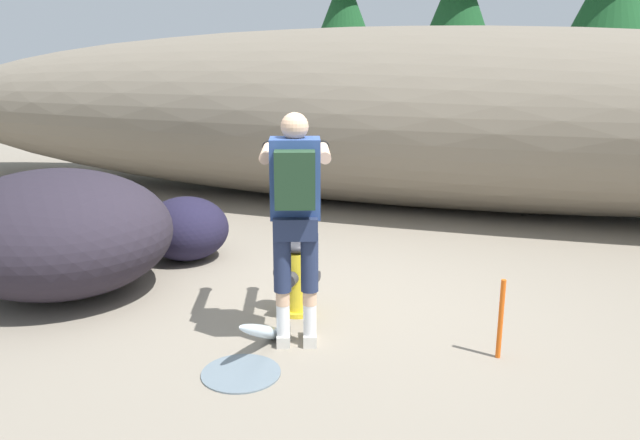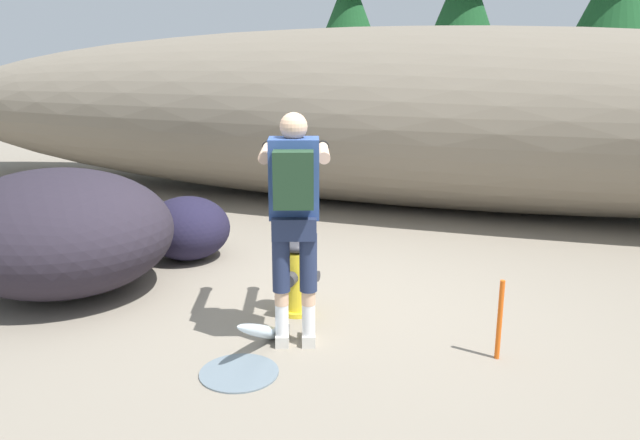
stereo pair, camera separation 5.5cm
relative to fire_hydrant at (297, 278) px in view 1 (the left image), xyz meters
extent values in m
cube|color=gray|center=(0.11, 0.13, -0.33)|extent=(56.00, 56.00, 0.04)
ellipsoid|color=#756B5B|center=(0.11, 4.31, 0.93)|extent=(17.11, 3.20, 2.50)
cylinder|color=yellow|center=(0.00, 0.01, -0.29)|extent=(0.29, 0.29, 0.04)
cylinder|color=yellow|center=(0.00, 0.01, -0.02)|extent=(0.21, 0.21, 0.50)
ellipsoid|color=#333338|center=(0.00, 0.01, 0.28)|extent=(0.23, 0.23, 0.10)
cylinder|color=#333338|center=(0.00, 0.01, 0.35)|extent=(0.06, 0.06, 0.05)
cylinder|color=#333338|center=(-0.15, 0.01, 0.04)|extent=(0.09, 0.09, 0.09)
cylinder|color=#333338|center=(0.15, 0.01, 0.04)|extent=(0.09, 0.09, 0.09)
cylinder|color=#333338|center=(0.00, -0.15, 0.04)|extent=(0.11, 0.09, 0.11)
ellipsoid|color=silver|center=(0.00, -0.63, -0.22)|extent=(0.10, 1.00, 0.59)
cylinder|color=slate|center=(0.00, -1.11, -0.31)|extent=(0.55, 0.55, 0.01)
cube|color=beige|center=(0.10, -0.55, -0.27)|extent=(0.18, 0.28, 0.09)
cylinder|color=white|center=(0.12, -0.61, -0.10)|extent=(0.10, 0.10, 0.24)
cylinder|color=#DBAD89|center=(0.12, -0.61, 0.07)|extent=(0.10, 0.10, 0.11)
cylinder|color=#232D4C|center=(0.12, -0.61, 0.34)|extent=(0.13, 0.13, 0.44)
cube|color=beige|center=(0.28, -0.48, -0.27)|extent=(0.18, 0.28, 0.09)
cylinder|color=white|center=(0.30, -0.54, -0.10)|extent=(0.10, 0.10, 0.24)
cylinder|color=#DBAD89|center=(0.30, -0.54, 0.07)|extent=(0.10, 0.10, 0.11)
cylinder|color=#232D4C|center=(0.30, -0.54, 0.34)|extent=(0.13, 0.13, 0.44)
cube|color=#232D4C|center=(0.21, -0.57, 0.61)|extent=(0.37, 0.30, 0.16)
cube|color=#2D4784|center=(0.18, -0.48, 0.95)|extent=(0.42, 0.35, 0.58)
cube|color=#1E3823|center=(0.25, -0.67, 0.98)|extent=(0.32, 0.25, 0.40)
sphere|color=#DBAD89|center=(0.17, -0.46, 1.32)|extent=(0.20, 0.20, 0.20)
cube|color=black|center=(0.14, -0.38, 1.33)|extent=(0.15, 0.07, 0.04)
cylinder|color=#DBAD89|center=(-0.16, -0.21, 1.08)|extent=(0.28, 0.58, 0.09)
sphere|color=black|center=(-0.25, 0.05, 1.08)|extent=(0.11, 0.11, 0.11)
cylinder|color=#DBAD89|center=(0.26, -0.06, 1.08)|extent=(0.28, 0.58, 0.09)
sphere|color=black|center=(0.16, 0.20, 1.08)|extent=(0.11, 0.11, 0.11)
ellipsoid|color=#27222C|center=(-2.23, -0.21, 0.25)|extent=(2.33, 2.17, 1.14)
ellipsoid|color=#1D1A2F|center=(-1.62, 0.99, 0.02)|extent=(1.20, 1.19, 0.67)
ellipsoid|color=#212C2E|center=(-2.58, 0.91, -0.10)|extent=(0.71, 0.66, 0.44)
cylinder|color=#47331E|center=(-3.30, 12.59, 0.53)|extent=(0.25, 0.25, 1.69)
cone|color=#194C23|center=(-3.30, 12.59, 2.69)|extent=(2.10, 2.10, 2.62)
cylinder|color=#47331E|center=(-0.10, 11.36, 0.21)|extent=(0.32, 0.32, 1.05)
cone|color=#194C23|center=(-0.10, 11.36, 2.42)|extent=(2.64, 2.64, 3.37)
cylinder|color=#47331E|center=(3.21, 10.73, 0.48)|extent=(0.30, 0.30, 1.60)
cone|color=#194C23|center=(3.21, 10.73, 2.72)|extent=(2.51, 2.51, 2.86)
cylinder|color=#E55914|center=(1.67, -0.30, -0.01)|extent=(0.04, 0.04, 0.60)
camera|label=1|loc=(1.75, -4.66, 1.84)|focal=35.33mm
camera|label=2|loc=(1.81, -4.64, 1.84)|focal=35.33mm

